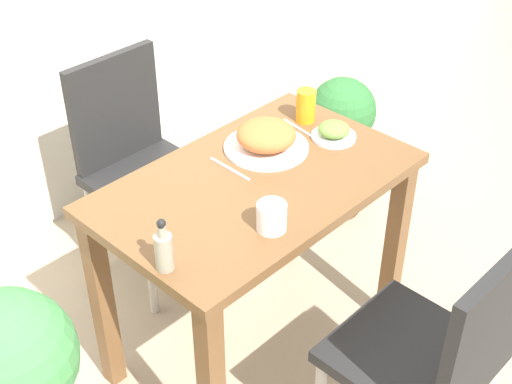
{
  "coord_description": "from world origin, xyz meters",
  "views": [
    {
      "loc": [
        -1.33,
        -1.28,
        2.04
      ],
      "look_at": [
        0.0,
        0.0,
        0.71
      ],
      "focal_mm": 50.0,
      "sensor_mm": 36.0,
      "label": 1
    }
  ],
  "objects_px": {
    "side_plate": "(334,132)",
    "juice_glass": "(306,106)",
    "drink_cup": "(272,217)",
    "chair_near": "(438,353)",
    "potted_plant_right": "(340,140)",
    "sauce_bottle": "(164,250)",
    "potted_plant_left": "(13,382)",
    "chair_far": "(138,158)",
    "food_plate": "(266,138)"
  },
  "relations": [
    {
      "from": "drink_cup",
      "to": "sauce_bottle",
      "type": "distance_m",
      "value": 0.33
    },
    {
      "from": "chair_far",
      "to": "food_plate",
      "type": "height_order",
      "value": "chair_far"
    },
    {
      "from": "potted_plant_left",
      "to": "potted_plant_right",
      "type": "relative_size",
      "value": 1.16
    },
    {
      "from": "chair_near",
      "to": "juice_glass",
      "type": "xyz_separation_m",
      "value": [
        0.4,
        0.84,
        0.3
      ]
    },
    {
      "from": "chair_far",
      "to": "food_plate",
      "type": "distance_m",
      "value": 0.65
    },
    {
      "from": "chair_near",
      "to": "drink_cup",
      "type": "height_order",
      "value": "chair_near"
    },
    {
      "from": "chair_near",
      "to": "sauce_bottle",
      "type": "height_order",
      "value": "sauce_bottle"
    },
    {
      "from": "drink_cup",
      "to": "juice_glass",
      "type": "xyz_separation_m",
      "value": [
        0.54,
        0.33,
        0.02
      ]
    },
    {
      "from": "side_plate",
      "to": "juice_glass",
      "type": "xyz_separation_m",
      "value": [
        0.03,
        0.15,
        0.03
      ]
    },
    {
      "from": "potted_plant_right",
      "to": "side_plate",
      "type": "bearing_deg",
      "value": -146.06
    },
    {
      "from": "chair_far",
      "to": "juice_glass",
      "type": "distance_m",
      "value": 0.72
    },
    {
      "from": "chair_near",
      "to": "potted_plant_right",
      "type": "relative_size",
      "value": 1.38
    },
    {
      "from": "chair_near",
      "to": "side_plate",
      "type": "bearing_deg",
      "value": -118.6
    },
    {
      "from": "potted_plant_left",
      "to": "food_plate",
      "type": "bearing_deg",
      "value": 1.14
    },
    {
      "from": "drink_cup",
      "to": "sauce_bottle",
      "type": "bearing_deg",
      "value": 164.24
    },
    {
      "from": "chair_far",
      "to": "juice_glass",
      "type": "bearing_deg",
      "value": -57.18
    },
    {
      "from": "sauce_bottle",
      "to": "potted_plant_right",
      "type": "bearing_deg",
      "value": 18.34
    },
    {
      "from": "drink_cup",
      "to": "potted_plant_left",
      "type": "height_order",
      "value": "drink_cup"
    },
    {
      "from": "side_plate",
      "to": "sauce_bottle",
      "type": "xyz_separation_m",
      "value": [
        -0.83,
        -0.09,
        0.04
      ]
    },
    {
      "from": "side_plate",
      "to": "potted_plant_left",
      "type": "relative_size",
      "value": 0.2
    },
    {
      "from": "chair_near",
      "to": "potted_plant_left",
      "type": "height_order",
      "value": "chair_near"
    },
    {
      "from": "food_plate",
      "to": "side_plate",
      "type": "bearing_deg",
      "value": -29.47
    },
    {
      "from": "food_plate",
      "to": "potted_plant_left",
      "type": "bearing_deg",
      "value": -178.86
    },
    {
      "from": "chair_near",
      "to": "juice_glass",
      "type": "height_order",
      "value": "chair_near"
    },
    {
      "from": "side_plate",
      "to": "juice_glass",
      "type": "distance_m",
      "value": 0.15
    },
    {
      "from": "juice_glass",
      "to": "sauce_bottle",
      "type": "relative_size",
      "value": 0.72
    },
    {
      "from": "drink_cup",
      "to": "juice_glass",
      "type": "bearing_deg",
      "value": 31.84
    },
    {
      "from": "sauce_bottle",
      "to": "potted_plant_left",
      "type": "bearing_deg",
      "value": 154.31
    },
    {
      "from": "food_plate",
      "to": "juice_glass",
      "type": "relative_size",
      "value": 2.41
    },
    {
      "from": "chair_near",
      "to": "sauce_bottle",
      "type": "relative_size",
      "value": 5.62
    },
    {
      "from": "drink_cup",
      "to": "sauce_bottle",
      "type": "height_order",
      "value": "sauce_bottle"
    },
    {
      "from": "chair_far",
      "to": "side_plate",
      "type": "bearing_deg",
      "value": -64.79
    },
    {
      "from": "side_plate",
      "to": "potted_plant_left",
      "type": "height_order",
      "value": "side_plate"
    },
    {
      "from": "side_plate",
      "to": "sauce_bottle",
      "type": "height_order",
      "value": "sauce_bottle"
    },
    {
      "from": "side_plate",
      "to": "drink_cup",
      "type": "xyz_separation_m",
      "value": [
        -0.51,
        -0.19,
        0.02
      ]
    },
    {
      "from": "side_plate",
      "to": "drink_cup",
      "type": "height_order",
      "value": "drink_cup"
    },
    {
      "from": "chair_near",
      "to": "chair_far",
      "type": "distance_m",
      "value": 1.39
    },
    {
      "from": "sauce_bottle",
      "to": "potted_plant_left",
      "type": "distance_m",
      "value": 0.56
    },
    {
      "from": "chair_near",
      "to": "potted_plant_right",
      "type": "bearing_deg",
      "value": -130.86
    },
    {
      "from": "side_plate",
      "to": "sauce_bottle",
      "type": "bearing_deg",
      "value": -173.49
    },
    {
      "from": "chair_far",
      "to": "sauce_bottle",
      "type": "relative_size",
      "value": 5.62
    },
    {
      "from": "side_plate",
      "to": "juice_glass",
      "type": "relative_size",
      "value": 1.31
    },
    {
      "from": "food_plate",
      "to": "chair_far",
      "type": "bearing_deg",
      "value": 101.48
    },
    {
      "from": "chair_far",
      "to": "side_plate",
      "type": "distance_m",
      "value": 0.81
    },
    {
      "from": "juice_glass",
      "to": "potted_plant_right",
      "type": "xyz_separation_m",
      "value": [
        0.5,
        0.21,
        -0.45
      ]
    },
    {
      "from": "side_plate",
      "to": "chair_far",
      "type": "bearing_deg",
      "value": 115.21
    },
    {
      "from": "sauce_bottle",
      "to": "potted_plant_left",
      "type": "xyz_separation_m",
      "value": [
        -0.4,
        0.19,
        -0.34
      ]
    },
    {
      "from": "chair_far",
      "to": "potted_plant_right",
      "type": "xyz_separation_m",
      "value": [
        0.86,
        -0.34,
        -0.15
      ]
    },
    {
      "from": "chair_near",
      "to": "drink_cup",
      "type": "xyz_separation_m",
      "value": [
        -0.14,
        0.51,
        0.28
      ]
    },
    {
      "from": "chair_far",
      "to": "potted_plant_left",
      "type": "distance_m",
      "value": 1.09
    }
  ]
}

